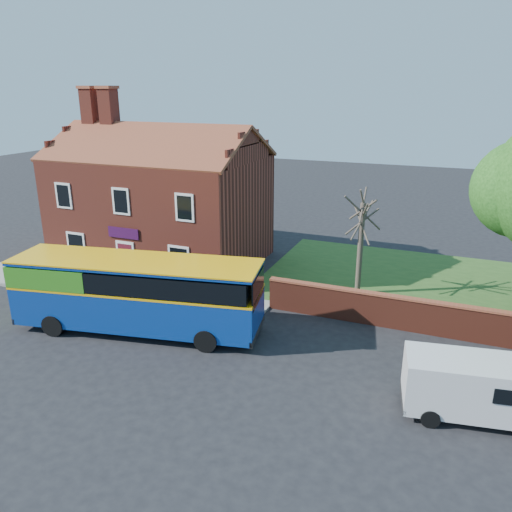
% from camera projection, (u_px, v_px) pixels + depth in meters
% --- Properties ---
extents(ground, '(120.00, 120.00, 0.00)m').
position_uv_depth(ground, '(161.00, 367.00, 19.76)').
color(ground, black).
rests_on(ground, ground).
extents(pavement, '(18.00, 3.50, 0.12)m').
position_uv_depth(pavement, '(109.00, 289.00, 27.29)').
color(pavement, gray).
rests_on(pavement, ground).
extents(kerb, '(18.00, 0.15, 0.14)m').
position_uv_depth(kerb, '(87.00, 301.00, 25.75)').
color(kerb, slate).
rests_on(kerb, ground).
extents(grass_strip, '(26.00, 12.00, 0.04)m').
position_uv_depth(grass_strip, '(504.00, 296.00, 26.49)').
color(grass_strip, '#426B28').
rests_on(grass_strip, ground).
extents(shop_building, '(12.30, 8.13, 10.50)m').
position_uv_depth(shop_building, '(162.00, 207.00, 31.27)').
color(shop_building, maroon).
rests_on(shop_building, ground).
extents(bus, '(11.40, 4.81, 3.37)m').
position_uv_depth(bus, '(130.00, 291.00, 22.28)').
color(bus, navy).
rests_on(bus, ground).
extents(van_near, '(5.01, 2.66, 2.09)m').
position_uv_depth(van_near, '(479.00, 386.00, 16.42)').
color(van_near, silver).
rests_on(van_near, ground).
extents(bare_tree, '(2.04, 2.43, 5.44)m').
position_uv_depth(bare_tree, '(360.00, 244.00, 25.93)').
color(bare_tree, '#4C4238').
rests_on(bare_tree, ground).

